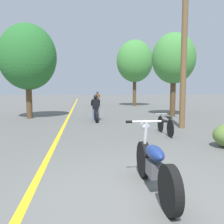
{
  "coord_description": "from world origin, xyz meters",
  "views": [
    {
      "loc": [
        -0.85,
        -3.38,
        1.65
      ],
      "look_at": [
        0.08,
        4.16,
        0.9
      ],
      "focal_mm": 38.0,
      "sensor_mm": 36.0,
      "label": 1
    }
  ],
  "objects_px": {
    "motorcycle_rider_lead": "(96,111)",
    "motorcycle_rider_far": "(97,101)",
    "motorcycle_foreground": "(154,165)",
    "bicycle_parked": "(165,125)",
    "roadside_tree_right_far": "(135,61)",
    "roadside_tree_right_near": "(174,59)",
    "utility_pole": "(184,50)",
    "roadside_tree_left": "(28,57)"
  },
  "relations": [
    {
      "from": "bicycle_parked",
      "to": "roadside_tree_right_far",
      "type": "bearing_deg",
      "value": 82.12
    },
    {
      "from": "motorcycle_rider_lead",
      "to": "motorcycle_foreground",
      "type": "bearing_deg",
      "value": -86.92
    },
    {
      "from": "roadside_tree_right_far",
      "to": "motorcycle_foreground",
      "type": "bearing_deg",
      "value": -101.45
    },
    {
      "from": "motorcycle_foreground",
      "to": "bicycle_parked",
      "type": "height_order",
      "value": "motorcycle_foreground"
    },
    {
      "from": "utility_pole",
      "to": "motorcycle_foreground",
      "type": "height_order",
      "value": "utility_pole"
    },
    {
      "from": "roadside_tree_right_far",
      "to": "bicycle_parked",
      "type": "relative_size",
      "value": 3.76
    },
    {
      "from": "utility_pole",
      "to": "roadside_tree_right_far",
      "type": "relative_size",
      "value": 1.02
    },
    {
      "from": "utility_pole",
      "to": "roadside_tree_left",
      "type": "relative_size",
      "value": 1.21
    },
    {
      "from": "roadside_tree_right_near",
      "to": "roadside_tree_right_far",
      "type": "height_order",
      "value": "roadside_tree_right_far"
    },
    {
      "from": "motorcycle_foreground",
      "to": "motorcycle_rider_far",
      "type": "distance_m",
      "value": 18.87
    },
    {
      "from": "motorcycle_rider_lead",
      "to": "motorcycle_rider_far",
      "type": "distance_m",
      "value": 10.29
    },
    {
      "from": "utility_pole",
      "to": "motorcycle_rider_lead",
      "type": "xyz_separation_m",
      "value": [
        -3.46,
        2.78,
        -2.71
      ]
    },
    {
      "from": "roadside_tree_left",
      "to": "motorcycle_foreground",
      "type": "xyz_separation_m",
      "value": [
        4.07,
        -10.0,
        -2.92
      ]
    },
    {
      "from": "roadside_tree_right_near",
      "to": "motorcycle_rider_far",
      "type": "height_order",
      "value": "roadside_tree_right_near"
    },
    {
      "from": "utility_pole",
      "to": "roadside_tree_left",
      "type": "height_order",
      "value": "utility_pole"
    },
    {
      "from": "utility_pole",
      "to": "roadside_tree_right_far",
      "type": "height_order",
      "value": "utility_pole"
    },
    {
      "from": "roadside_tree_left",
      "to": "bicycle_parked",
      "type": "xyz_separation_m",
      "value": [
        5.89,
        -5.45,
        -3.02
      ]
    },
    {
      "from": "motorcycle_rider_lead",
      "to": "bicycle_parked",
      "type": "relative_size",
      "value": 1.27
    },
    {
      "from": "roadside_tree_right_far",
      "to": "roadside_tree_right_near",
      "type": "bearing_deg",
      "value": -86.4
    },
    {
      "from": "roadside_tree_right_far",
      "to": "motorcycle_rider_lead",
      "type": "bearing_deg",
      "value": -113.08
    },
    {
      "from": "roadside_tree_left",
      "to": "bicycle_parked",
      "type": "bearing_deg",
      "value": -42.79
    },
    {
      "from": "roadside_tree_right_far",
      "to": "motorcycle_rider_far",
      "type": "xyz_separation_m",
      "value": [
        -3.48,
        0.4,
        -3.67
      ]
    },
    {
      "from": "roadside_tree_right_far",
      "to": "motorcycle_rider_far",
      "type": "bearing_deg",
      "value": 173.4
    },
    {
      "from": "roadside_tree_right_near",
      "to": "motorcycle_foreground",
      "type": "xyz_separation_m",
      "value": [
        -4.26,
        -10.14,
        -2.98
      ]
    },
    {
      "from": "utility_pole",
      "to": "motorcycle_rider_far",
      "type": "height_order",
      "value": "utility_pole"
    },
    {
      "from": "roadside_tree_right_far",
      "to": "motorcycle_foreground",
      "type": "height_order",
      "value": "roadside_tree_right_far"
    },
    {
      "from": "roadside_tree_left",
      "to": "motorcycle_rider_far",
      "type": "relative_size",
      "value": 2.62
    },
    {
      "from": "utility_pole",
      "to": "roadside_tree_right_near",
      "type": "height_order",
      "value": "utility_pole"
    },
    {
      "from": "roadside_tree_right_near",
      "to": "motorcycle_rider_lead",
      "type": "height_order",
      "value": "roadside_tree_right_near"
    },
    {
      "from": "roadside_tree_right_near",
      "to": "bicycle_parked",
      "type": "distance_m",
      "value": 6.84
    },
    {
      "from": "roadside_tree_right_near",
      "to": "roadside_tree_right_far",
      "type": "distance_m",
      "value": 8.38
    },
    {
      "from": "bicycle_parked",
      "to": "roadside_tree_right_near",
      "type": "bearing_deg",
      "value": 66.33
    },
    {
      "from": "utility_pole",
      "to": "roadside_tree_left",
      "type": "xyz_separation_m",
      "value": [
        -7.07,
        4.18,
        0.13
      ]
    },
    {
      "from": "roadside_tree_right_far",
      "to": "roadside_tree_left",
      "type": "distance_m",
      "value": 11.55
    },
    {
      "from": "utility_pole",
      "to": "motorcycle_rider_lead",
      "type": "distance_m",
      "value": 5.2
    },
    {
      "from": "motorcycle_rider_lead",
      "to": "bicycle_parked",
      "type": "height_order",
      "value": "motorcycle_rider_lead"
    },
    {
      "from": "utility_pole",
      "to": "motorcycle_rider_lead",
      "type": "height_order",
      "value": "utility_pole"
    },
    {
      "from": "motorcycle_rider_lead",
      "to": "motorcycle_rider_far",
      "type": "xyz_separation_m",
      "value": [
        0.72,
        10.27,
        0.01
      ]
    },
    {
      "from": "roadside_tree_right_far",
      "to": "roadside_tree_left",
      "type": "height_order",
      "value": "roadside_tree_right_far"
    },
    {
      "from": "bicycle_parked",
      "to": "roadside_tree_left",
      "type": "bearing_deg",
      "value": 137.21
    },
    {
      "from": "motorcycle_foreground",
      "to": "bicycle_parked",
      "type": "xyz_separation_m",
      "value": [
        1.81,
        4.55,
        -0.1
      ]
    },
    {
      "from": "motorcycle_rider_far",
      "to": "roadside_tree_right_far",
      "type": "bearing_deg",
      "value": -6.6
    }
  ]
}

